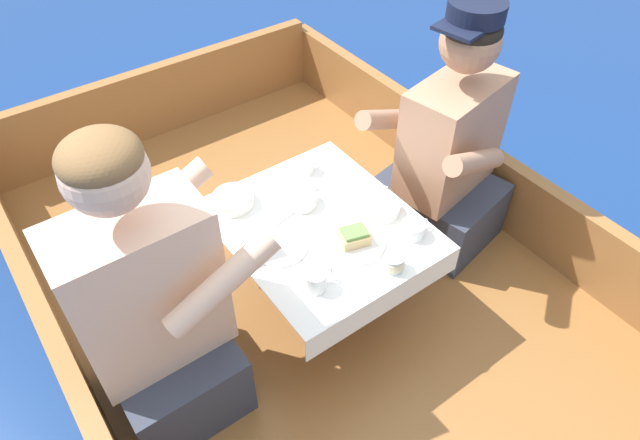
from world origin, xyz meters
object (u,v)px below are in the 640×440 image
coffee_cup_starboard (413,229)px  tin_can (394,263)px  person_starboard (447,156)px  coffee_cup_center (306,165)px  person_port (154,312)px  sandwich (354,236)px  coffee_cup_port (316,280)px

coffee_cup_starboard → tin_can: tin_can is taller
person_starboard → coffee_cup_center: person_starboard is taller
tin_can → coffee_cup_starboard: bearing=26.2°
person_port → sandwich: size_ratio=9.32×
person_starboard → coffee_cup_starboard: person_starboard is taller
coffee_cup_starboard → tin_can: 0.16m
coffee_cup_port → coffee_cup_starboard: coffee_cup_port is taller
person_starboard → coffee_cup_center: (-0.48, 0.25, 0.02)m
coffee_cup_starboard → coffee_cup_center: size_ratio=1.15×
person_starboard → tin_can: bearing=18.3°
person_port → coffee_cup_port: (0.44, -0.18, 0.01)m
coffee_cup_starboard → person_port: bearing=167.1°
coffee_cup_starboard → sandwich: bearing=154.9°
coffee_cup_port → person_port: bearing=157.5°
sandwich → coffee_cup_port: coffee_cup_port is taller
sandwich → coffee_cup_port: bearing=-159.5°
person_port → tin_can: (0.67, -0.26, 0.00)m
sandwich → coffee_cup_port: (-0.20, -0.08, 0.00)m
person_starboard → person_port: bearing=-9.2°
coffee_cup_starboard → tin_can: (-0.15, -0.07, 0.00)m
person_port → person_starboard: person_port is taller
sandwich → coffee_cup_starboard: (0.18, -0.08, -0.01)m
person_port → coffee_cup_center: size_ratio=11.34×
coffee_cup_center → coffee_cup_starboard: bearing=-78.8°
coffee_cup_center → coffee_cup_port: bearing=-121.8°
person_starboard → coffee_cup_port: person_starboard is taller
coffee_cup_port → coffee_cup_center: (0.29, 0.47, -0.01)m
person_port → coffee_cup_starboard: person_port is taller
person_port → person_starboard: (1.21, 0.04, -0.02)m
sandwich → coffee_cup_center: size_ratio=1.22×
person_port → person_starboard: bearing=1.8°
person_port → person_starboard: 1.21m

